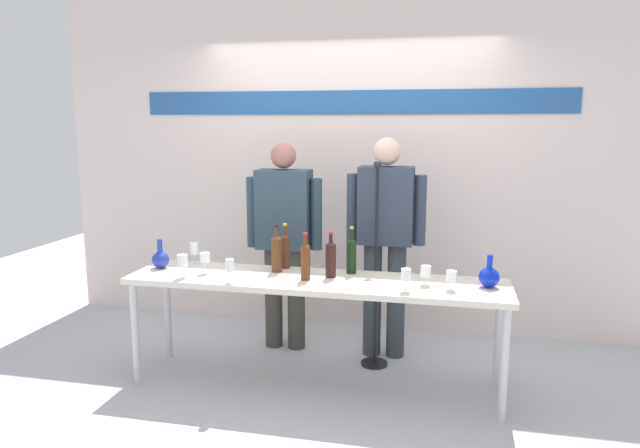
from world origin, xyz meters
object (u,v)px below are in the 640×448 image
object	(u,v)px
decanter_blue_left	(160,259)
wine_glass_left_1	(205,258)
decanter_blue_right	(489,277)
wine_glass_right_0	(451,277)
wine_glass_left_0	(182,261)
wine_bottle_4	(331,258)
microphone_stand	(375,299)
display_table	(315,288)
wine_glass_left_2	(230,266)
wine_glass_right_1	(426,272)
wine_bottle_2	(351,254)
wine_glass_right_2	(406,275)
presenter_right	(385,234)
wine_bottle_3	(305,260)
wine_bottle_0	(285,249)
presenter_left	(284,233)
wine_glass_left_3	(194,249)
wine_bottle_1	(277,252)

from	to	relation	value
decanter_blue_left	wine_glass_left_1	bearing A→B (deg)	-10.79
decanter_blue_right	wine_glass_right_0	xyz separation A→B (m)	(-0.24, -0.13, 0.02)
wine_glass_left_0	wine_glass_right_0	size ratio (longest dim) A/B	1.26
wine_bottle_4	microphone_stand	world-z (taller)	microphone_stand
display_table	microphone_stand	xyz separation A→B (m)	(0.36, 0.44, -0.19)
decanter_blue_right	wine_glass_left_2	distance (m)	1.67
wine_glass_left_1	wine_glass_right_1	world-z (taller)	wine_glass_left_1
wine_bottle_4	wine_glass_left_0	distance (m)	1.00
display_table	wine_glass_left_1	xyz separation A→B (m)	(-0.78, -0.03, 0.17)
wine_bottle_4	microphone_stand	bearing A→B (deg)	55.16
wine_bottle_2	wine_glass_right_2	bearing A→B (deg)	-42.33
presenter_right	wine_glass_right_0	bearing A→B (deg)	-55.93
display_table	decanter_blue_left	size ratio (longest dim) A/B	12.01
wine_glass_left_1	wine_glass_right_0	distance (m)	1.68
wine_bottle_3	wine_glass_left_1	distance (m)	0.72
decanter_blue_left	presenter_right	size ratio (longest dim) A/B	0.13
wine_bottle_2	wine_glass_right_0	size ratio (longest dim) A/B	2.59
wine_glass_right_0	presenter_right	bearing A→B (deg)	124.07
decanter_blue_right	wine_glass_left_1	world-z (taller)	decanter_blue_right
decanter_blue_left	microphone_stand	distance (m)	1.60
wine_bottle_2	wine_glass_right_0	bearing A→B (deg)	-22.58
wine_bottle_0	wine_glass_left_1	xyz separation A→B (m)	(-0.50, -0.27, -0.03)
wine_bottle_0	wine_glass_right_0	world-z (taller)	wine_bottle_0
wine_glass_left_1	display_table	bearing A→B (deg)	2.38
decanter_blue_left	wine_glass_right_2	size ratio (longest dim) A/B	1.45
presenter_left	decanter_blue_right	bearing A→B (deg)	-21.56
wine_glass_left_0	wine_glass_right_2	world-z (taller)	wine_glass_left_0
wine_bottle_2	wine_glass_left_2	distance (m)	0.85
wine_glass_right_0	wine_glass_right_2	size ratio (longest dim) A/B	0.86
wine_glass_right_0	wine_glass_right_2	xyz separation A→B (m)	(-0.28, -0.09, 0.02)
wine_bottle_4	wine_glass_left_0	xyz separation A→B (m)	(-0.98, -0.23, -0.02)
wine_bottle_2	wine_glass_right_2	xyz separation A→B (m)	(0.41, -0.37, -0.03)
presenter_left	wine_bottle_3	size ratio (longest dim) A/B	5.18
wine_bottle_3	wine_glass_right_2	bearing A→B (deg)	-11.03
wine_bottle_4	wine_glass_left_3	distance (m)	1.07
wine_bottle_1	wine_glass_left_3	distance (m)	0.66
wine_glass_left_1	decanter_blue_left	bearing A→B (deg)	169.21
wine_bottle_1	presenter_right	bearing A→B (deg)	36.32
decanter_blue_right	wine_glass_left_0	xyz separation A→B (m)	(-2.01, -0.21, 0.05)
wine_glass_left_2	wine_glass_right_0	xyz separation A→B (m)	(1.42, 0.14, -0.02)
presenter_left	wine_glass_left_3	world-z (taller)	presenter_left
microphone_stand	wine_bottle_3	bearing A→B (deg)	-130.77
wine_bottle_1	wine_glass_left_3	size ratio (longest dim) A/B	2.04
wine_bottle_3	wine_glass_right_0	size ratio (longest dim) A/B	2.50
wine_glass_right_0	decanter_blue_right	bearing A→B (deg)	27.96
wine_glass_left_3	wine_glass_right_2	xyz separation A→B (m)	(1.58, -0.37, -0.01)
wine_bottle_0	wine_glass_left_3	distance (m)	0.69
wine_glass_right_0	wine_glass_left_3	bearing A→B (deg)	171.23
wine_glass_left_0	wine_bottle_2	bearing A→B (deg)	18.55
wine_glass_left_1	wine_glass_left_0	bearing A→B (deg)	-126.41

